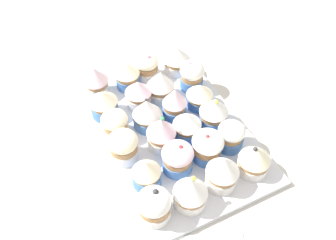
{
  "coord_description": "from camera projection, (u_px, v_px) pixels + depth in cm",
  "views": [
    {
      "loc": [
        -44.61,
        21.74,
        61.44
      ],
      "look_at": [
        0.0,
        0.0,
        4.2
      ],
      "focal_mm": 38.95,
      "sensor_mm": 36.0,
      "label": 1
    }
  ],
  "objects": [
    {
      "name": "cupcake_13",
      "position": [
        178.0,
        158.0,
        0.69
      ],
      "size": [
        6.16,
        6.16,
        6.84
      ],
      "color": "#477AC6",
      "rests_on": "baking_tray"
    },
    {
      "name": "cupcake_10",
      "position": [
        161.0,
        85.0,
        0.81
      ],
      "size": [
        6.16,
        6.16,
        7.65
      ],
      "color": "white",
      "rests_on": "baking_tray"
    },
    {
      "name": "cupcake_2",
      "position": [
        214.0,
        112.0,
        0.76
      ],
      "size": [
        6.18,
        6.18,
        7.75
      ],
      "color": "#477AC6",
      "rests_on": "baking_tray"
    },
    {
      "name": "cupcake_4",
      "position": [
        192.0,
        75.0,
        0.84
      ],
      "size": [
        5.67,
        5.67,
        7.46
      ],
      "color": "#477AC6",
      "rests_on": "baking_tray"
    },
    {
      "name": "cupcake_20",
      "position": [
        124.0,
        146.0,
        0.71
      ],
      "size": [
        5.92,
        5.92,
        7.05
      ],
      "color": "white",
      "rests_on": "baking_tray"
    },
    {
      "name": "cupcake_12",
      "position": [
        191.0,
        192.0,
        0.64
      ],
      "size": [
        6.27,
        6.27,
        7.73
      ],
      "color": "white",
      "rests_on": "baking_tray"
    },
    {
      "name": "cupcake_15",
      "position": [
        147.0,
        113.0,
        0.76
      ],
      "size": [
        6.15,
        6.15,
        7.68
      ],
      "color": "#477AC6",
      "rests_on": "baking_tray"
    },
    {
      "name": "cupcake_14",
      "position": [
        161.0,
        133.0,
        0.72
      ],
      "size": [
        6.01,
        6.01,
        8.48
      ],
      "color": "white",
      "rests_on": "baking_tray"
    },
    {
      "name": "cupcake_16",
      "position": [
        138.0,
        93.0,
        0.8
      ],
      "size": [
        5.95,
        5.95,
        7.08
      ],
      "color": "white",
      "rests_on": "baking_tray"
    },
    {
      "name": "cupcake_8",
      "position": [
        187.0,
        125.0,
        0.74
      ],
      "size": [
        5.89,
        5.89,
        7.02
      ],
      "color": "#477AC6",
      "rests_on": "baking_tray"
    },
    {
      "name": "cupcake_11",
      "position": [
        146.0,
        66.0,
        0.87
      ],
      "size": [
        5.81,
        5.81,
        6.63
      ],
      "color": "white",
      "rests_on": "baking_tray"
    },
    {
      "name": "cupcake_7",
      "position": [
        207.0,
        146.0,
        0.71
      ],
      "size": [
        6.29,
        6.29,
        7.09
      ],
      "color": "#477AC6",
      "rests_on": "baking_tray"
    },
    {
      "name": "cupcake_6",
      "position": [
        223.0,
        171.0,
        0.66
      ],
      "size": [
        6.21,
        6.21,
        7.76
      ],
      "color": "white",
      "rests_on": "baking_tray"
    },
    {
      "name": "cupcake_9",
      "position": [
        175.0,
        103.0,
        0.77
      ],
      "size": [
        5.28,
        5.28,
        8.19
      ],
      "color": "#477AC6",
      "rests_on": "baking_tray"
    },
    {
      "name": "cupcake_17",
      "position": [
        127.0,
        75.0,
        0.84
      ],
      "size": [
        5.86,
        5.86,
        6.79
      ],
      "color": "#477AC6",
      "rests_on": "baking_tray"
    },
    {
      "name": "cupcake_5",
      "position": [
        176.0,
        59.0,
        0.88
      ],
      "size": [
        6.46,
        6.46,
        7.05
      ],
      "color": "white",
      "rests_on": "baking_tray"
    },
    {
      "name": "cupcake_21",
      "position": [
        115.0,
        124.0,
        0.75
      ],
      "size": [
        5.55,
        5.55,
        6.46
      ],
      "color": "white",
      "rests_on": "baking_tray"
    },
    {
      "name": "cupcake_18",
      "position": [
        154.0,
        205.0,
        0.62
      ],
      "size": [
        6.02,
        6.02,
        7.32
      ],
      "color": "white",
      "rests_on": "baking_tray"
    },
    {
      "name": "cupcake_1",
      "position": [
        231.0,
        136.0,
        0.73
      ],
      "size": [
        5.49,
        5.49,
        6.4
      ],
      "color": "#477AC6",
      "rests_on": "baking_tray"
    },
    {
      "name": "cupcake_22",
      "position": [
        104.0,
        103.0,
        0.78
      ],
      "size": [
        6.17,
        6.17,
        6.85
      ],
      "color": "#477AC6",
      "rests_on": "baking_tray"
    },
    {
      "name": "cupcake_0",
      "position": [
        254.0,
        159.0,
        0.69
      ],
      "size": [
        6.15,
        6.15,
        6.96
      ],
      "color": "white",
      "rests_on": "baking_tray"
    },
    {
      "name": "cupcake_3",
      "position": [
        200.0,
        95.0,
        0.8
      ],
      "size": [
        6.01,
        6.01,
        6.21
      ],
      "color": "#477AC6",
      "rests_on": "baking_tray"
    },
    {
      "name": "cupcake_23",
      "position": [
        96.0,
        80.0,
        0.82
      ],
      "size": [
        5.74,
        5.74,
        7.47
      ],
      "color": "white",
      "rests_on": "baking_tray"
    },
    {
      "name": "cupcake_19",
      "position": [
        146.0,
        173.0,
        0.67
      ],
      "size": [
        5.52,
        5.52,
        6.56
      ],
      "color": "#477AC6",
      "rests_on": "baking_tray"
    },
    {
      "name": "ground_plane",
      "position": [
        168.0,
        137.0,
        0.8
      ],
      "size": [
        180.0,
        180.0,
        3.0
      ],
      "primitive_type": "cube",
      "color": "beige"
    },
    {
      "name": "baking_tray",
      "position": [
        168.0,
        131.0,
        0.78
      ],
      "size": [
        44.28,
        30.81,
        1.2
      ],
      "color": "silver",
      "rests_on": "ground_plane"
    }
  ]
}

